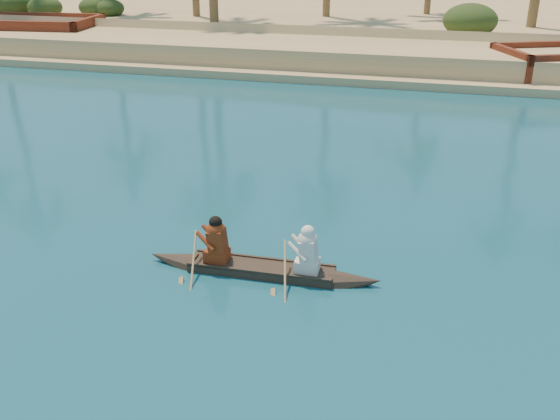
% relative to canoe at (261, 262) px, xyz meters
% --- Properties ---
extents(sandy_embankment, '(150.00, 51.00, 1.50)m').
position_rel_canoe_xyz_m(sandy_embankment, '(3.98, 42.11, 0.27)').
color(sandy_embankment, tan).
rests_on(sandy_embankment, ground).
extents(shrub_cluster, '(100.00, 6.00, 2.40)m').
position_rel_canoe_xyz_m(shrub_cluster, '(3.98, 26.72, 0.94)').
color(shrub_cluster, '#283D16').
rests_on(shrub_cluster, ground).
extents(canoe, '(4.85, 0.78, 1.33)m').
position_rel_canoe_xyz_m(canoe, '(0.00, 0.00, 0.00)').
color(canoe, '#332A1C').
rests_on(canoe, ground).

